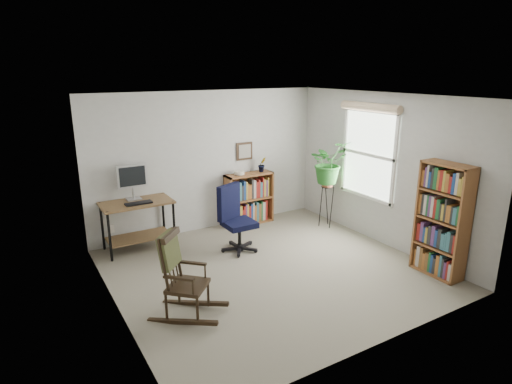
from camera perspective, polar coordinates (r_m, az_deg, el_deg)
floor at (r=6.15m, az=1.94°, el=-10.34°), size 4.20×4.00×0.00m
ceiling at (r=5.52m, az=2.18°, el=12.57°), size 4.20×4.00×0.00m
wall_back at (r=7.43m, az=-6.35°, el=4.06°), size 4.20×0.00×2.40m
wall_front at (r=4.27m, az=16.82°, el=-5.76°), size 4.20×0.00×2.40m
wall_left at (r=4.95m, az=-18.85°, el=-2.90°), size 0.00×4.00×2.40m
wall_right at (r=7.05m, az=16.57°, el=2.83°), size 0.00×4.00×2.40m
window at (r=7.18m, az=14.73°, el=4.84°), size 0.12×1.20×1.50m
desk at (r=6.94m, az=-15.41°, el=-4.32°), size 1.07×0.59×0.77m
monitor at (r=6.88m, az=-16.14°, el=1.25°), size 0.46×0.16×0.56m
keyboard at (r=6.71m, az=-15.38°, el=-1.44°), size 0.40×0.15×0.02m
office_chair at (r=6.57m, az=-2.24°, el=-3.57°), size 0.75×0.75×1.05m
rocking_chair at (r=4.96m, az=-9.16°, el=-10.83°), size 1.00×0.99×1.02m
low_bookshelf at (r=7.77m, az=-0.92°, el=-0.89°), size 0.89×0.30×0.94m
tall_bookshelf at (r=6.27m, az=23.57°, el=-3.49°), size 0.29×0.68×1.56m
plant_stand at (r=7.72m, az=9.37°, el=-1.49°), size 0.30×0.30×0.87m
spider_plant at (r=7.46m, az=9.75°, el=6.61°), size 1.69×1.88×1.46m
potted_plant_small at (r=7.78m, az=0.81°, el=3.13°), size 0.13×0.24×0.11m
framed_picture at (r=7.69m, az=-1.51°, el=5.46°), size 0.32×0.04×0.32m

